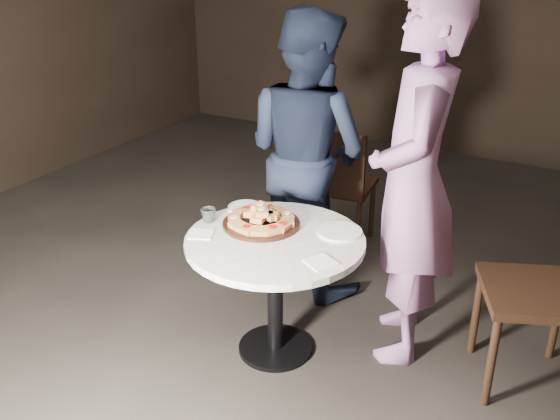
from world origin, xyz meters
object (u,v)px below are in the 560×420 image
(water_glass, at_px, (209,215))
(diner_navy, at_px, (306,153))
(serving_board, at_px, (261,224))
(chair_far, at_px, (339,180))
(table, at_px, (275,260))
(diner_teal, at_px, (414,183))
(focaccia_pile, at_px, (262,217))

(water_glass, distance_m, diner_navy, 0.78)
(serving_board, xyz_separation_m, water_glass, (-0.26, -0.10, 0.03))
(serving_board, distance_m, chair_far, 1.13)
(table, height_order, water_glass, water_glass)
(chair_far, relative_size, diner_teal, 0.47)
(chair_far, bearing_deg, table, 92.98)
(water_glass, height_order, diner_navy, diner_navy)
(water_glass, bearing_deg, focaccia_pile, 20.55)
(serving_board, relative_size, water_glass, 4.98)
(focaccia_pile, relative_size, diner_teal, 0.19)
(water_glass, relative_size, chair_far, 0.09)
(serving_board, bearing_deg, chair_far, 93.54)
(chair_far, height_order, diner_navy, diner_navy)
(chair_far, bearing_deg, diner_teal, 125.66)
(table, xyz_separation_m, chair_far, (-0.20, 1.21, -0.03))
(focaccia_pile, bearing_deg, chair_far, 93.65)
(focaccia_pile, distance_m, diner_teal, 0.77)
(focaccia_pile, bearing_deg, diner_teal, 22.98)
(diner_navy, bearing_deg, chair_far, -76.68)
(focaccia_pile, bearing_deg, table, -35.48)
(table, relative_size, water_glass, 13.93)
(table, height_order, chair_far, chair_far)
(focaccia_pile, height_order, water_glass, focaccia_pile)
(diner_teal, bearing_deg, table, -74.15)
(water_glass, bearing_deg, chair_far, 81.28)
(chair_far, bearing_deg, diner_navy, 82.30)
(diner_teal, bearing_deg, chair_far, -156.74)
(table, relative_size, chair_far, 1.25)
(serving_board, height_order, diner_navy, diner_navy)
(water_glass, bearing_deg, diner_navy, 76.80)
(serving_board, distance_m, diner_navy, 0.68)
(table, relative_size, focaccia_pile, 3.12)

